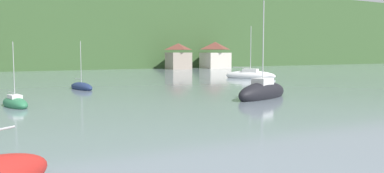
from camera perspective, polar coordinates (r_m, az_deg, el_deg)
name	(u,v)px	position (r m, az deg, el deg)	size (l,w,h in m)	color
shore_building_central	(178,56)	(97.34, -1.96, 4.34)	(5.46, 4.76, 6.30)	gray
shore_building_eastcentral	(215,55)	(103.38, 3.36, 4.51)	(6.69, 5.88, 6.79)	beige
sailboat_far_3	(250,75)	(63.36, 8.40, 1.59)	(6.67, 7.79, 8.66)	white
sailboat_mid_4	(262,92)	(35.87, 10.10, -0.85)	(7.62, 4.61, 9.16)	black
sailboat_mid_9	(15,103)	(32.68, -24.10, -2.21)	(2.11, 4.24, 5.15)	#2D754C
sailboat_far_10	(81,87)	(45.55, -15.61, -0.08)	(2.10, 5.07, 5.60)	navy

